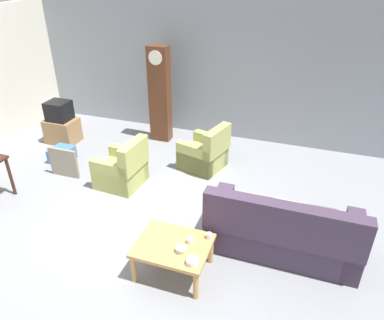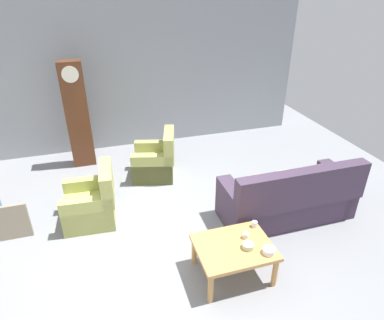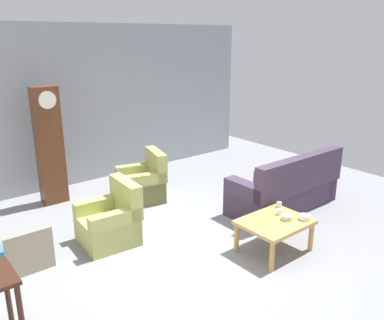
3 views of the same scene
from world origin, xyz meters
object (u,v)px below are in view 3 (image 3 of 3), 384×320
at_px(framed_picture_leaning, 30,253).
at_px(bowl_shallow_green, 287,218).
at_px(couch_floral, 286,190).
at_px(bowl_white_stacked, 305,217).
at_px(coffee_table_wood, 275,225).
at_px(armchair_olive_near, 111,223).
at_px(grandfather_clock, 49,146).
at_px(cup_white_porcelain, 279,212).
at_px(armchair_olive_far, 143,184).
at_px(cup_blue_rimmed, 279,205).

bearing_deg(framed_picture_leaning, bowl_shallow_green, -28.90).
xyz_separation_m(couch_floral, framed_picture_leaning, (-4.19, 0.75, -0.07)).
bearing_deg(bowl_white_stacked, coffee_table_wood, 145.75).
height_order(framed_picture_leaning, bowl_white_stacked, framed_picture_leaning).
bearing_deg(bowl_white_stacked, bowl_shallow_green, 142.71).
height_order(couch_floral, coffee_table_wood, couch_floral).
height_order(armchair_olive_near, grandfather_clock, grandfather_clock).
height_order(armchair_olive_near, cup_white_porcelain, armchair_olive_near).
xyz_separation_m(couch_floral, armchair_olive_near, (-2.98, 0.86, -0.05)).
height_order(coffee_table_wood, framed_picture_leaning, framed_picture_leaning).
relative_size(armchair_olive_far, grandfather_clock, 0.45).
bearing_deg(bowl_white_stacked, armchair_olive_near, 136.36).
distance_m(grandfather_clock, cup_blue_rimmed, 4.13).
distance_m(coffee_table_wood, bowl_shallow_green, 0.20).
bearing_deg(armchair_olive_far, bowl_white_stacked, -75.39).
distance_m(framed_picture_leaning, bowl_white_stacked, 3.72).
relative_size(armchair_olive_near, cup_blue_rimmed, 11.32).
xyz_separation_m(armchair_olive_near, coffee_table_wood, (1.68, -1.70, 0.10)).
distance_m(framed_picture_leaning, cup_blue_rimmed, 3.55).
bearing_deg(coffee_table_wood, bowl_shallow_green, -29.66).
height_order(cup_white_porcelain, cup_blue_rimmed, cup_blue_rimmed).
xyz_separation_m(armchair_olive_far, coffee_table_wood, (0.44, -2.78, 0.10)).
xyz_separation_m(framed_picture_leaning, cup_white_porcelain, (3.08, -1.49, 0.22)).
bearing_deg(armchair_olive_near, couch_floral, -16.00).
xyz_separation_m(grandfather_clock, framed_picture_leaning, (-1.10, -2.13, -0.78)).
bearing_deg(coffee_table_wood, grandfather_clock, 115.56).
distance_m(armchair_olive_near, grandfather_clock, 2.16).
bearing_deg(bowl_shallow_green, armchair_olive_near, 135.73).
xyz_separation_m(couch_floral, armchair_olive_far, (-1.74, 1.94, -0.05)).
xyz_separation_m(couch_floral, coffee_table_wood, (-1.30, -0.84, 0.05)).
bearing_deg(bowl_white_stacked, framed_picture_leaning, 150.53).
bearing_deg(cup_blue_rimmed, bowl_white_stacked, -96.40).
bearing_deg(framed_picture_leaning, grandfather_clock, 62.58).
xyz_separation_m(coffee_table_wood, cup_blue_rimmed, (0.41, 0.26, 0.11)).
relative_size(couch_floral, bowl_white_stacked, 13.31).
distance_m(armchair_olive_far, grandfather_clock, 1.80).
bearing_deg(cup_blue_rimmed, coffee_table_wood, -146.99).
xyz_separation_m(coffee_table_wood, framed_picture_leaning, (-2.88, 1.59, -0.12)).
xyz_separation_m(armchair_olive_near, armchair_olive_far, (1.24, 1.09, 0.00)).
bearing_deg(bowl_white_stacked, cup_blue_rimmed, 83.60).
height_order(grandfather_clock, cup_blue_rimmed, grandfather_clock).
bearing_deg(couch_floral, framed_picture_leaning, 169.90).
relative_size(couch_floral, armchair_olive_far, 2.19).
relative_size(grandfather_clock, framed_picture_leaning, 3.55).
height_order(framed_picture_leaning, cup_white_porcelain, framed_picture_leaning).
distance_m(couch_floral, bowl_shallow_green, 1.49).
height_order(grandfather_clock, bowl_shallow_green, grandfather_clock).
height_order(armchair_olive_near, cup_blue_rimmed, armchair_olive_near).
bearing_deg(armchair_olive_far, armchair_olive_near, -138.91).
height_order(armchair_olive_far, bowl_white_stacked, armchair_olive_far).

